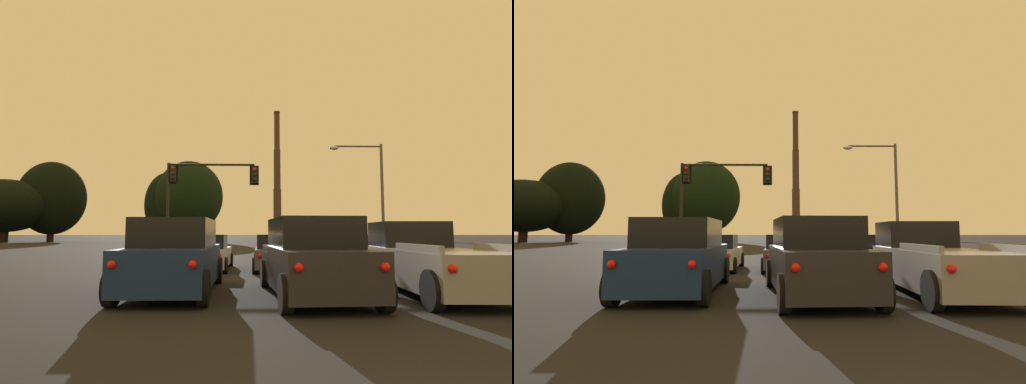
% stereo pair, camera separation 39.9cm
% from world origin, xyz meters
% --- Properties ---
extents(hatchback_right_lane_front, '(2.08, 4.17, 1.44)m').
position_xyz_m(hatchback_right_lane_front, '(3.23, 14.80, 0.66)').
color(hatchback_right_lane_front, '#0F3823').
rests_on(hatchback_right_lane_front, ground_plane).
extents(suv_center_lane_second, '(2.32, 4.98, 1.86)m').
position_xyz_m(suv_center_lane_second, '(-0.03, 7.60, 0.90)').
color(suv_center_lane_second, '#232328').
rests_on(suv_center_lane_second, ground_plane).
extents(suv_left_lane_second, '(2.15, 4.93, 1.86)m').
position_xyz_m(suv_left_lane_second, '(-3.39, 8.36, 0.90)').
color(suv_left_lane_second, navy).
rests_on(suv_left_lane_second, ground_plane).
extents(pickup_truck_right_lane_second, '(2.41, 5.58, 1.82)m').
position_xyz_m(pickup_truck_right_lane_second, '(3.08, 8.26, 0.80)').
color(pickup_truck_right_lane_second, gray).
rests_on(pickup_truck_right_lane_second, ground_plane).
extents(hatchback_center_lane_front, '(2.07, 4.17, 1.44)m').
position_xyz_m(hatchback_center_lane_front, '(-0.33, 14.41, 0.66)').
color(hatchback_center_lane_front, '#4C4F54').
rests_on(hatchback_center_lane_front, ground_plane).
extents(hatchback_left_lane_front, '(2.03, 4.15, 1.44)m').
position_xyz_m(hatchback_left_lane_front, '(-3.17, 14.61, 0.66)').
color(hatchback_left_lane_front, silver).
rests_on(hatchback_left_lane_front, ground_plane).
extents(traffic_light_overhead_left, '(5.85, 0.50, 5.86)m').
position_xyz_m(traffic_light_overhead_left, '(-4.49, 22.80, 4.50)').
color(traffic_light_overhead_left, black).
rests_on(traffic_light_overhead_left, ground_plane).
extents(street_lamp, '(3.63, 0.36, 7.50)m').
position_xyz_m(street_lamp, '(6.98, 24.46, 4.73)').
color(street_lamp, '#56565B').
rests_on(street_lamp, ground_plane).
extents(smokestack, '(5.20, 5.20, 52.52)m').
position_xyz_m(smokestack, '(11.92, 161.77, 20.59)').
color(smokestack, '#3C2B22').
rests_on(smokestack, ground_plane).
extents(treeline_far_left, '(13.15, 11.83, 9.90)m').
position_xyz_m(treeline_far_left, '(-38.97, 61.31, 5.74)').
color(treeline_far_left, black).
rests_on(treeline_far_left, ground_plane).
extents(treeline_left_mid, '(10.92, 9.83, 13.33)m').
position_xyz_m(treeline_left_mid, '(-33.59, 64.97, 7.26)').
color(treeline_left_mid, black).
rests_on(treeline_left_mid, ground_plane).
extents(treeline_far_right, '(11.30, 10.17, 13.52)m').
position_xyz_m(treeline_far_right, '(-10.90, 64.71, 7.48)').
color(treeline_far_right, black).
rests_on(treeline_far_right, ground_plane).
extents(treeline_right_mid, '(7.61, 6.85, 11.80)m').
position_xyz_m(treeline_right_mid, '(-14.83, 66.28, 6.26)').
color(treeline_right_mid, black).
rests_on(treeline_right_mid, ground_plane).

